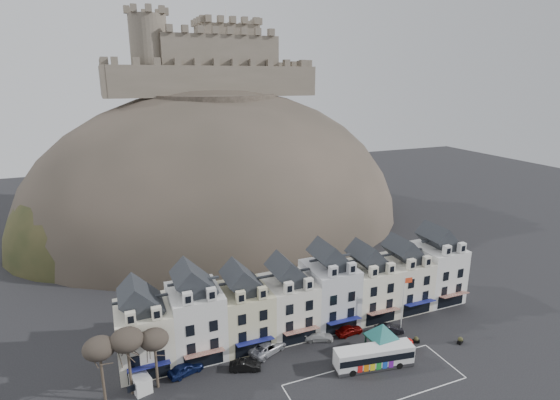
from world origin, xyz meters
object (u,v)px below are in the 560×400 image
Objects in this scene: car_maroon at (349,330)px; car_silver at (268,347)px; car_black at (245,366)px; car_white at (319,336)px; bus at (374,356)px; car_charcoal at (389,329)px; red_buoy at (408,344)px; bus_shelter at (382,331)px; white_van at (138,379)px; car_navy at (186,368)px; flagpole at (404,301)px.

car_silver is at bearing 82.94° from car_maroon.
car_black is 0.95× the size of car_white.
bus reaches higher than car_charcoal.
red_buoy is at bearing -102.47° from car_white.
red_buoy is at bearing -8.14° from bus_shelter.
car_silver is (-13.97, 6.43, -2.89)m from bus_shelter.
white_van is at bearing 100.65° from car_black.
white_van is at bearing 104.08° from car_charcoal.
car_silver is at bearing -13.53° from white_van.
car_navy is 1.07× the size of car_white.
car_white is 1.02× the size of car_charcoal.
car_black is at bearing 168.87° from red_buoy.
car_black is 0.97× the size of car_maroon.
car_maroon is at bearing 91.92° from bus.
flagpole is 24.41m from car_black.
car_charcoal is at bearing 50.19° from bus.
car_maroon is (12.52, -0.50, -0.07)m from car_silver.
flagpole is at bearing 40.95° from bus.
car_navy reaches higher than car_maroon.
car_black is (-15.64, 5.72, -0.96)m from bus.
bus_shelter is 1.79× the size of car_maroon.
bus is 2.24× the size of white_van.
red_buoy reaches higher than car_charcoal.
car_silver is 1.33× the size of car_charcoal.
car_silver is at bearing -38.98° from car_black.
car_silver is at bearing 153.31° from bus_shelter.
white_van is (-31.01, 5.98, -2.67)m from bus_shelter.
flagpole reaches higher than car_silver.
car_navy is at bearing 167.40° from red_buoy.
bus is 8.99m from car_white.
bus is at bearing -148.25° from flagpole.
white_van reaches higher than car_maroon.
bus_shelter is at bearing 150.87° from car_charcoal.
flagpole is at bearing 27.71° from bus_shelter.
bus_shelter is at bearing -114.69° from car_white.
car_white is (-6.25, 6.28, -3.06)m from bus_shelter.
red_buoy reaches higher than car_silver.
white_van reaches higher than car_silver.
car_charcoal is at bearing 90.00° from red_buoy.
bus is at bearing 148.43° from car_charcoal.
flagpole is 2.24× the size of car_black.
bus_shelter is at bearing -150.31° from flagpole.
red_buoy is 30.13m from car_navy.
bus_shelter is at bearing -171.00° from car_maroon.
car_white is 1.02× the size of car_maroon.
car_white is (-3.82, 8.08, -1.01)m from bus.
bus_shelter is 6.45m from car_charcoal.
flagpole is at bearing 65.26° from red_buoy.
car_navy is 11.29m from car_silver.
bus is 8.77m from car_charcoal.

